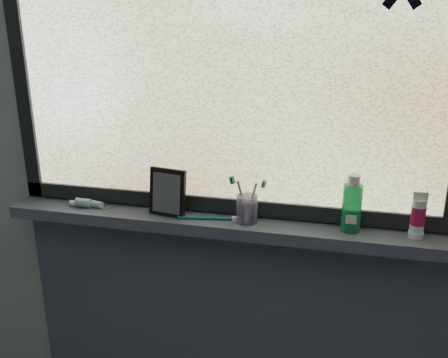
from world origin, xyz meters
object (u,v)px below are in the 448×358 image
Objects in this scene: vanity_mirror at (168,192)px; toothbrush_cup at (247,209)px; cream_tube at (418,213)px; mouthwash_bottle at (352,203)px.

toothbrush_cup is (0.26, 0.00, -0.03)m from vanity_mirror.
vanity_mirror is at bearing -179.45° from cream_tube.
vanity_mirror is 1.54× the size of cream_tube.
mouthwash_bottle is at bearing 1.55° from toothbrush_cup.
mouthwash_bottle reaches higher than toothbrush_cup.
cream_tube is (0.51, 0.00, 0.03)m from toothbrush_cup.
mouthwash_bottle is at bearing 178.86° from cream_tube.
vanity_mirror is 0.77m from cream_tube.
toothbrush_cup is 0.86× the size of cream_tube.
cream_tube reaches higher than toothbrush_cup.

